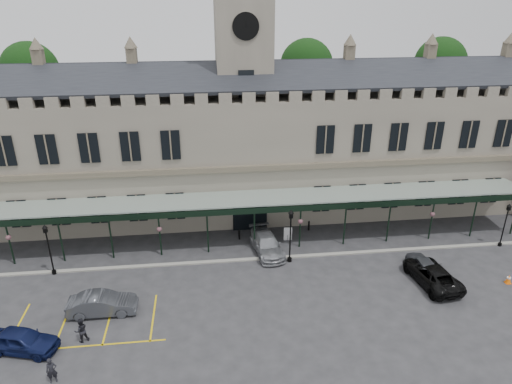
{
  "coord_description": "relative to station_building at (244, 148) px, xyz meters",
  "views": [
    {
      "loc": [
        -3.89,
        -27.09,
        20.67
      ],
      "look_at": [
        0.0,
        6.0,
        6.0
      ],
      "focal_mm": 32.0,
      "sensor_mm": 36.0,
      "label": 1
    }
  ],
  "objects": [
    {
      "name": "ground",
      "position": [
        0.0,
        -15.91,
        -6.47
      ],
      "size": [
        140.0,
        140.0,
        0.0
      ],
      "primitive_type": "plane",
      "color": "#2B2B2D"
    },
    {
      "name": "station_building",
      "position": [
        0.0,
        0.0,
        0.0
      ],
      "size": [
        60.0,
        10.36,
        17.3
      ],
      "color": "slate",
      "rests_on": "ground"
    },
    {
      "name": "clock_tower",
      "position": [
        0.0,
        0.09,
        6.64
      ],
      "size": [
        5.6,
        5.6,
        24.8
      ],
      "color": "slate",
      "rests_on": "ground"
    },
    {
      "name": "canopy",
      "position": [
        0.0,
        -8.45,
        -4.06
      ],
      "size": [
        50.0,
        4.1,
        4.3
      ],
      "color": "#8C9E93",
      "rests_on": "ground"
    },
    {
      "name": "kerb",
      "position": [
        0.0,
        -10.41,
        -6.41
      ],
      "size": [
        60.0,
        0.4,
        0.12
      ],
      "primitive_type": "cube",
      "color": "gray",
      "rests_on": "ground"
    },
    {
      "name": "parking_markings",
      "position": [
        -14.0,
        -17.41,
        -6.47
      ],
      "size": [
        16.0,
        6.0,
        0.01
      ],
      "primitive_type": null,
      "color": "gold",
      "rests_on": "ground"
    },
    {
      "name": "tree_behind_left",
      "position": [
        -22.0,
        9.09,
        6.35
      ],
      "size": [
        6.0,
        6.0,
        16.0
      ],
      "color": "#332314",
      "rests_on": "ground"
    },
    {
      "name": "tree_behind_mid",
      "position": [
        8.0,
        9.09,
        6.35
      ],
      "size": [
        6.0,
        6.0,
        16.0
      ],
      "color": "#332314",
      "rests_on": "ground"
    },
    {
      "name": "tree_behind_right",
      "position": [
        24.0,
        9.09,
        6.35
      ],
      "size": [
        6.0,
        6.0,
        16.0
      ],
      "color": "#332314",
      "rests_on": "ground"
    },
    {
      "name": "lamp_post_left",
      "position": [
        -16.34,
        -10.6,
        -3.84
      ],
      "size": [
        0.42,
        0.42,
        4.43
      ],
      "color": "black",
      "rests_on": "ground"
    },
    {
      "name": "lamp_post_mid",
      "position": [
        2.69,
        -10.99,
        -3.62
      ],
      "size": [
        0.45,
        0.45,
        4.8
      ],
      "color": "black",
      "rests_on": "ground"
    },
    {
      "name": "lamp_post_right",
      "position": [
        21.7,
        -10.66,
        -4.01
      ],
      "size": [
        0.39,
        0.39,
        4.14
      ],
      "color": "black",
      "rests_on": "ground"
    },
    {
      "name": "traffic_cone",
      "position": [
        18.92,
        -16.03,
        -6.11
      ],
      "size": [
        0.46,
        0.46,
        0.73
      ],
      "rotation": [
        0.0,
        0.0,
        0.08
      ],
      "color": "#FF6508",
      "rests_on": "ground"
    },
    {
      "name": "sign_board",
      "position": [
        3.19,
        -7.46,
        -5.84
      ],
      "size": [
        0.75,
        0.08,
        1.28
      ],
      "rotation": [
        0.0,
        0.0,
        -0.03
      ],
      "color": "black",
      "rests_on": "ground"
    },
    {
      "name": "bollard_left",
      "position": [
        -1.16,
        -6.81,
        -6.0
      ],
      "size": [
        0.17,
        0.17,
        0.93
      ],
      "primitive_type": "cylinder",
      "color": "black",
      "rests_on": "ground"
    },
    {
      "name": "bollard_right",
      "position": [
        5.49,
        -5.83,
        -6.0
      ],
      "size": [
        0.17,
        0.17,
        0.94
      ],
      "primitive_type": "cylinder",
      "color": "black",
      "rests_on": "ground"
    },
    {
      "name": "car_left_a",
      "position": [
        -15.79,
        -19.23,
        -5.7
      ],
      "size": [
        4.82,
        2.93,
        1.53
      ],
      "primitive_type": "imported",
      "rotation": [
        0.0,
        0.0,
        1.3
      ],
      "color": "#0D153C",
      "rests_on": "ground"
    },
    {
      "name": "car_left_b",
      "position": [
        -11.5,
        -16.07,
        -5.69
      ],
      "size": [
        4.74,
        1.69,
        1.56
      ],
      "primitive_type": "imported",
      "rotation": [
        0.0,
        0.0,
        1.58
      ],
      "color": "#3E4146",
      "rests_on": "ground"
    },
    {
      "name": "car_taxi",
      "position": [
        1.0,
        -9.25,
        -5.7
      ],
      "size": [
        2.92,
        5.56,
        1.54
      ],
      "primitive_type": "imported",
      "rotation": [
        0.0,
        0.0,
        0.15
      ],
      "color": "gray",
      "rests_on": "ground"
    },
    {
      "name": "car_van",
      "position": [
        13.0,
        -15.28,
        -5.7
      ],
      "size": [
        3.18,
        5.78,
        1.53
      ],
      "primitive_type": "imported",
      "rotation": [
        0.0,
        0.0,
        3.26
      ],
      "color": "black",
      "rests_on": "ground"
    },
    {
      "name": "car_right_a",
      "position": [
        13.0,
        -13.81,
        -5.79
      ],
      "size": [
        1.66,
        4.0,
        1.35
      ],
      "primitive_type": "imported",
      "rotation": [
        0.0,
        0.0,
        3.13
      ],
      "color": "#3E4146",
      "rests_on": "ground"
    },
    {
      "name": "person_a",
      "position": [
        -13.2,
        -22.05,
        -5.65
      ],
      "size": [
        0.68,
        0.54,
        1.64
      ],
      "primitive_type": "imported",
      "rotation": [
        0.0,
        0.0,
        0.28
      ],
      "color": "black",
      "rests_on": "ground"
    },
    {
      "name": "person_b",
      "position": [
        -12.3,
        -18.79,
        -5.61
      ],
      "size": [
        1.04,
        0.95,
        1.72
      ],
      "primitive_type": "imported",
      "rotation": [
        0.0,
        0.0,
        3.59
      ],
      "color": "black",
      "rests_on": "ground"
    }
  ]
}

